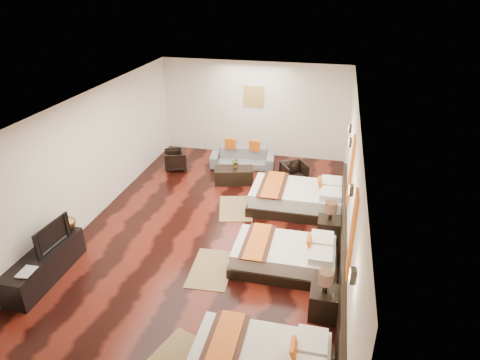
% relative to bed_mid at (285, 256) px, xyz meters
% --- Properties ---
extents(floor, '(5.50, 9.50, 0.01)m').
position_rel_bed_mid_xyz_m(floor, '(-1.69, 0.62, -0.25)').
color(floor, black).
rests_on(floor, ground).
extents(ceiling, '(5.50, 9.50, 0.01)m').
position_rel_bed_mid_xyz_m(ceiling, '(-1.69, 0.62, 2.55)').
color(ceiling, white).
rests_on(ceiling, floor).
extents(back_wall, '(5.50, 0.01, 2.80)m').
position_rel_bed_mid_xyz_m(back_wall, '(-1.69, 5.37, 1.15)').
color(back_wall, silver).
rests_on(back_wall, floor).
extents(left_wall, '(0.01, 9.50, 2.80)m').
position_rel_bed_mid_xyz_m(left_wall, '(-4.44, 0.62, 1.15)').
color(left_wall, silver).
rests_on(left_wall, floor).
extents(right_wall, '(0.01, 9.50, 2.80)m').
position_rel_bed_mid_xyz_m(right_wall, '(1.06, 0.62, 1.15)').
color(right_wall, silver).
rests_on(right_wall, floor).
extents(headboard_panel, '(0.08, 6.60, 0.90)m').
position_rel_bed_mid_xyz_m(headboard_panel, '(1.02, -0.18, 0.20)').
color(headboard_panel, black).
rests_on(headboard_panel, floor).
extents(bed_mid, '(1.94, 1.22, 0.74)m').
position_rel_bed_mid_xyz_m(bed_mid, '(0.00, 0.00, 0.00)').
color(bed_mid, black).
rests_on(bed_mid, floor).
extents(bed_far, '(2.20, 1.38, 0.84)m').
position_rel_bed_mid_xyz_m(bed_far, '(0.00, 2.27, 0.03)').
color(bed_far, black).
rests_on(bed_far, floor).
extents(nightstand_a, '(0.44, 0.44, 0.87)m').
position_rel_bed_mid_xyz_m(nightstand_a, '(0.75, -1.11, 0.05)').
color(nightstand_a, black).
rests_on(nightstand_a, floor).
extents(nightstand_b, '(0.46, 0.46, 0.91)m').
position_rel_bed_mid_xyz_m(nightstand_b, '(0.75, 1.07, 0.07)').
color(nightstand_b, black).
rests_on(nightstand_b, floor).
extents(jute_mat_mid, '(0.82, 1.24, 0.01)m').
position_rel_bed_mid_xyz_m(jute_mat_mid, '(-1.34, -0.39, -0.25)').
color(jute_mat_mid, olive).
rests_on(jute_mat_mid, floor).
extents(jute_mat_far, '(1.02, 1.35, 0.01)m').
position_rel_bed_mid_xyz_m(jute_mat_far, '(-1.43, 1.93, -0.25)').
color(jute_mat_far, olive).
rests_on(jute_mat_far, floor).
extents(tv_console, '(0.50, 1.80, 0.55)m').
position_rel_bed_mid_xyz_m(tv_console, '(-4.19, -1.28, 0.02)').
color(tv_console, black).
rests_on(tv_console, floor).
extents(tv, '(0.18, 0.88, 0.50)m').
position_rel_bed_mid_xyz_m(tv, '(-4.14, -1.07, 0.55)').
color(tv, black).
rests_on(tv, tv_console).
extents(book, '(0.25, 0.33, 0.03)m').
position_rel_bed_mid_xyz_m(book, '(-4.19, -1.84, 0.31)').
color(book, black).
rests_on(book, tv_console).
extents(figurine, '(0.39, 0.39, 0.34)m').
position_rel_bed_mid_xyz_m(figurine, '(-4.19, -0.48, 0.47)').
color(figurine, brown).
rests_on(figurine, tv_console).
extents(sofa, '(1.87, 0.92, 0.52)m').
position_rel_bed_mid_xyz_m(sofa, '(-1.80, 4.33, 0.01)').
color(sofa, slate).
rests_on(sofa, floor).
extents(armchair_left, '(0.77, 0.76, 0.55)m').
position_rel_bed_mid_xyz_m(armchair_left, '(-3.61, 3.75, 0.02)').
color(armchair_left, black).
rests_on(armchair_left, floor).
extents(armchair_right, '(0.83, 0.83, 0.56)m').
position_rel_bed_mid_xyz_m(armchair_right, '(-0.25, 3.64, 0.03)').
color(armchair_right, black).
rests_on(armchair_right, floor).
extents(coffee_table, '(1.10, 0.74, 0.40)m').
position_rel_bed_mid_xyz_m(coffee_table, '(-1.80, 3.28, -0.05)').
color(coffee_table, black).
rests_on(coffee_table, floor).
extents(table_plant, '(0.27, 0.24, 0.27)m').
position_rel_bed_mid_xyz_m(table_plant, '(-1.75, 3.35, 0.28)').
color(table_plant, '#27551C').
rests_on(table_plant, coffee_table).
extents(orange_panel_a, '(0.04, 0.40, 1.30)m').
position_rel_bed_mid_xyz_m(orange_panel_a, '(1.04, -1.28, 1.45)').
color(orange_panel_a, '#D86014').
rests_on(orange_panel_a, right_wall).
extents(orange_panel_b, '(0.04, 0.40, 1.30)m').
position_rel_bed_mid_xyz_m(orange_panel_b, '(1.04, 0.92, 1.45)').
color(orange_panel_b, '#D86014').
rests_on(orange_panel_b, right_wall).
extents(sconce_near, '(0.07, 0.12, 0.18)m').
position_rel_bed_mid_xyz_m(sconce_near, '(1.01, -2.38, 1.60)').
color(sconce_near, black).
rests_on(sconce_near, right_wall).
extents(sconce_mid, '(0.07, 0.12, 0.18)m').
position_rel_bed_mid_xyz_m(sconce_mid, '(1.01, -0.18, 1.60)').
color(sconce_mid, black).
rests_on(sconce_mid, right_wall).
extents(sconce_far, '(0.07, 0.12, 0.18)m').
position_rel_bed_mid_xyz_m(sconce_far, '(1.01, 2.02, 1.60)').
color(sconce_far, black).
rests_on(sconce_far, right_wall).
extents(sconce_lounge, '(0.07, 0.12, 0.18)m').
position_rel_bed_mid_xyz_m(sconce_lounge, '(1.01, 2.92, 1.60)').
color(sconce_lounge, black).
rests_on(sconce_lounge, right_wall).
extents(gold_artwork, '(0.60, 0.04, 0.60)m').
position_rel_bed_mid_xyz_m(gold_artwork, '(-1.69, 5.35, 1.55)').
color(gold_artwork, '#AD873F').
rests_on(gold_artwork, back_wall).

